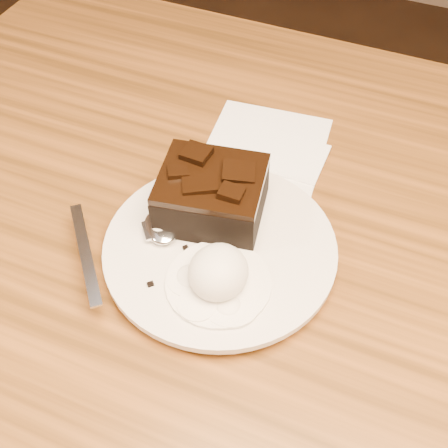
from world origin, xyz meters
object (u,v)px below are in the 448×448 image
at_px(ice_cream_scoop, 218,272).
at_px(spoon, 161,228).
at_px(plate, 220,251).
at_px(napkin, 266,145).
at_px(dining_table, 299,423).
at_px(brownie, 212,197).

relative_size(ice_cream_scoop, spoon, 0.31).
distance_m(plate, napkin, 0.17).
relative_size(dining_table, ice_cream_scoop, 20.56).
xyz_separation_m(ice_cream_scoop, spoon, (-0.08, 0.04, -0.01)).
bearing_deg(plate, napkin, 95.01).
height_order(dining_table, spoon, spoon).
xyz_separation_m(ice_cream_scoop, napkin, (-0.03, 0.22, -0.04)).
height_order(plate, napkin, plate).
bearing_deg(napkin, spoon, -104.31).
bearing_deg(spoon, brownie, 8.73).
distance_m(dining_table, brownie, 0.44).
bearing_deg(brownie, napkin, 86.15).
distance_m(spoon, napkin, 0.19).
relative_size(plate, spoon, 1.22).
bearing_deg(napkin, brownie, -93.85).
bearing_deg(spoon, dining_table, -30.04).
distance_m(dining_table, ice_cream_scoop, 0.43).
bearing_deg(ice_cream_scoop, spoon, 154.90).
bearing_deg(dining_table, plate, -166.86).
xyz_separation_m(plate, spoon, (-0.06, -0.01, 0.01)).
relative_size(spoon, napkin, 1.38).
height_order(dining_table, brownie, brownie).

